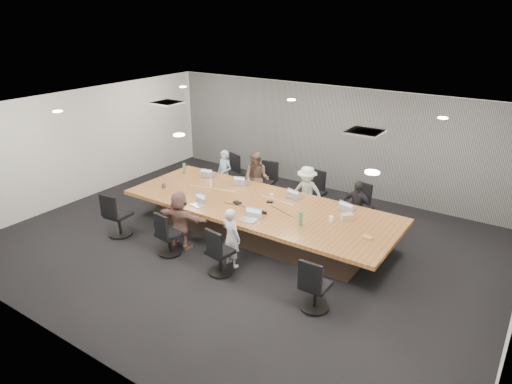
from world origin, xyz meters
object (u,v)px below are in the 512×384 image
Objects in this scene: laptop_6 at (248,220)px; person_3 at (356,207)px; chair_2 at (313,196)px; chair_4 at (119,218)px; chair_3 at (361,211)px; chair_5 at (169,238)px; person_1 at (257,179)px; person_0 at (225,174)px; canvas_bag at (347,217)px; laptop_0 at (211,176)px; snack_packet at (368,238)px; person_6 at (231,237)px; person_2 at (306,193)px; conference_table at (259,218)px; laptop_2 at (295,196)px; chair_6 at (220,256)px; laptop_5 at (198,205)px; stapler at (263,212)px; chair_1 at (264,185)px; laptop_1 at (244,184)px; bottle_green_right at (301,218)px; chair_0 at (233,178)px; chair_7 at (315,289)px; bottle_green_left at (184,168)px; bottle_clear at (211,183)px; person_5 at (180,220)px; laptop_3 at (347,209)px; mug_brown at (164,185)px.

person_3 is at bearing 47.03° from laptop_6.
chair_2 is 4.51m from chair_4.
chair_3 is 4.35m from chair_5.
laptop_6 is (1.23, -2.15, 0.06)m from person_1.
canvas_bag is at bearing -8.54° from person_0.
laptop_6 is at bearing -122.24° from person_3.
snack_packet reaches higher than laptop_0.
person_2 is at bearing -81.13° from person_6.
laptop_2 is (0.45, 0.80, 0.35)m from conference_table.
laptop_5 reaches higher than chair_6.
stapler is at bearing 94.50° from chair_2.
laptop_6 is (1.23, -2.50, 0.34)m from chair_1.
chair_4 is 3.19m from stapler.
person_6 is at bearing 106.01° from laptop_1.
bottle_green_right is (0.96, 0.40, 0.13)m from laptop_6.
person_1 reaches higher than chair_0.
person_1 is at bearing -179.08° from person_3.
person_1 is at bearing 160.28° from canvas_bag.
laptop_1 reaches higher than chair_6.
laptop_2 is (0.00, -0.55, 0.11)m from person_2.
chair_7 is at bearing -29.64° from person_0.
bottle_clear is (1.18, -0.39, -0.03)m from bottle_green_left.
laptop_1 is 1.71m from bottle_green_left.
chair_6 is at bearing -100.50° from person_2.
laptop_6 is (1.30, 0.55, 0.13)m from person_5.
chair_0 reaches higher than snack_packet.
person_2 is (-1.23, -0.35, 0.28)m from chair_3.
chair_1 is 0.64× the size of person_2.
person_2 is 1.07× the size of person_6.
person_0 is 1.06× the size of person_3.
person_0 reaches higher than laptop_3.
chair_7 is at bearing 9.03° from chair_5.
person_3 reaches higher than chair_1.
chair_7 is 2.59m from laptop_3.
chair_7 is at bearing -24.99° from bottle_green_left.
canvas_bag reaches higher than chair_4.
laptop_2 is 2.61m from person_5.
bottle_green_left is 4.01m from bottle_green_right.
bottle_green_left is (-4.33, -0.22, 0.13)m from laptop_3.
conference_table is 2.75m from bottle_green_left.
person_2 is (2.41, 0.55, -0.11)m from laptop_0.
chair_3 is 3.99× the size of snack_packet.
chair_0 is 1.39m from bottle_green_left.
conference_table is 5.06× the size of person_3.
person_6 is 2.81m from mug_brown.
laptop_1 is at bearing -167.28° from person_3.
bottle_green_right is (3.76, 1.30, 0.48)m from chair_4.
laptop_2 is 1.36m from person_3.
chair_7 is at bearing -55.17° from person_1.
person_2 reaches higher than chair_0.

